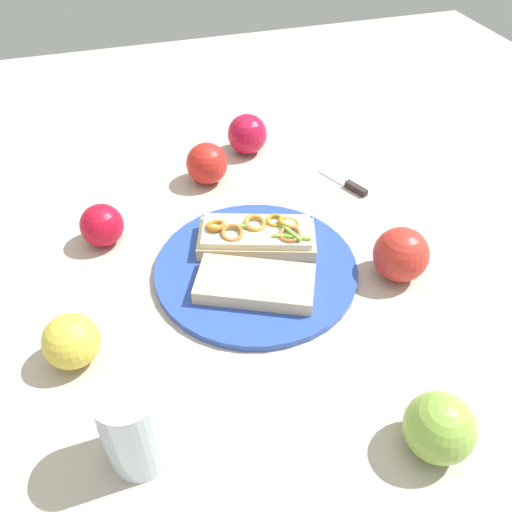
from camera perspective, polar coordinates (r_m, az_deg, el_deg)
The scene contains 12 objects.
ground_plane at distance 0.82m, azimuth -0.00°, elevation -1.66°, with size 2.00×2.00×0.00m, color #BCAD9B.
plate at distance 0.82m, azimuth -0.00°, elevation -1.35°, with size 0.31×0.31×0.01m, color #2C4BB0.
sandwich at distance 0.84m, azimuth 0.09°, elevation 2.21°, with size 0.20×0.14×0.05m.
bread_slice_side at distance 0.77m, azimuth -0.08°, elevation -3.02°, with size 0.17×0.09×0.02m, color beige.
apple_0 at distance 0.72m, azimuth -19.50°, elevation -8.76°, with size 0.07×0.07×0.07m, color gold.
apple_1 at distance 0.81m, azimuth 15.53°, elevation 0.16°, with size 0.08×0.08×0.08m, color red.
apple_2 at distance 0.88m, azimuth -16.46°, elevation 3.24°, with size 0.07×0.07×0.07m, color red.
apple_3 at distance 1.00m, azimuth -5.38°, elevation 10.00°, with size 0.08×0.08×0.08m, color red.
apple_4 at distance 0.64m, azimuth 19.36°, elevation -17.25°, with size 0.08×0.08×0.08m, color #82AB40.
apple_5 at distance 1.08m, azimuth -0.96°, elevation 13.15°, with size 0.08×0.08×0.08m, color #B71434.
drinking_glass at distance 0.60m, azimuth -13.18°, elevation -17.53°, with size 0.07×0.07×0.12m, color silver.
knife at distance 1.01m, azimuth 10.10°, elevation 7.62°, with size 0.06×0.11×0.01m.
Camera 1 is at (-0.17, -0.56, 0.57)m, focal length 36.67 mm.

